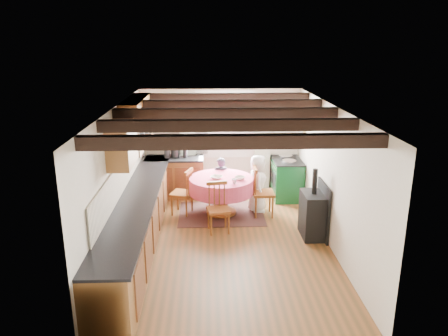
{
  "coord_description": "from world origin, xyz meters",
  "views": [
    {
      "loc": [
        -0.3,
        -6.86,
        3.45
      ],
      "look_at": [
        0.0,
        0.8,
        1.15
      ],
      "focal_mm": 34.47,
      "sensor_mm": 36.0,
      "label": 1
    }
  ],
  "objects_px": {
    "chair_near": "(218,208)",
    "child_far": "(221,181)",
    "chair_left": "(182,192)",
    "child_right": "(258,183)",
    "cup": "(234,181)",
    "dining_table": "(221,196)",
    "cast_iron_stove": "(313,203)",
    "aga_range": "(287,178)",
    "chair_right": "(263,191)"
  },
  "relations": [
    {
      "from": "dining_table",
      "to": "cup",
      "type": "bearing_deg",
      "value": -57.22
    },
    {
      "from": "chair_right",
      "to": "dining_table",
      "type": "bearing_deg",
      "value": 83.41
    },
    {
      "from": "dining_table",
      "to": "cast_iron_stove",
      "type": "xyz_separation_m",
      "value": [
        1.61,
        -1.09,
        0.25
      ]
    },
    {
      "from": "chair_near",
      "to": "cup",
      "type": "xyz_separation_m",
      "value": [
        0.32,
        0.47,
        0.36
      ]
    },
    {
      "from": "chair_right",
      "to": "chair_near",
      "type": "bearing_deg",
      "value": 128.44
    },
    {
      "from": "chair_right",
      "to": "cup",
      "type": "height_order",
      "value": "chair_right"
    },
    {
      "from": "dining_table",
      "to": "chair_near",
      "type": "xyz_separation_m",
      "value": [
        -0.08,
        -0.84,
        0.08
      ]
    },
    {
      "from": "aga_range",
      "to": "cast_iron_stove",
      "type": "distance_m",
      "value": 2.05
    },
    {
      "from": "aga_range",
      "to": "chair_right",
      "type": "bearing_deg",
      "value": -122.52
    },
    {
      "from": "child_right",
      "to": "child_far",
      "type": "bearing_deg",
      "value": 59.47
    },
    {
      "from": "chair_left",
      "to": "cast_iron_stove",
      "type": "relative_size",
      "value": 0.75
    },
    {
      "from": "dining_table",
      "to": "aga_range",
      "type": "bearing_deg",
      "value": 32.14
    },
    {
      "from": "dining_table",
      "to": "aga_range",
      "type": "height_order",
      "value": "aga_range"
    },
    {
      "from": "chair_left",
      "to": "child_right",
      "type": "relative_size",
      "value": 0.8
    },
    {
      "from": "chair_near",
      "to": "chair_left",
      "type": "height_order",
      "value": "chair_left"
    },
    {
      "from": "aga_range",
      "to": "child_far",
      "type": "distance_m",
      "value": 1.54
    },
    {
      "from": "chair_left",
      "to": "cup",
      "type": "xyz_separation_m",
      "value": [
        1.04,
        -0.43,
        0.35
      ]
    },
    {
      "from": "aga_range",
      "to": "dining_table",
      "type": "bearing_deg",
      "value": -147.86
    },
    {
      "from": "child_far",
      "to": "child_right",
      "type": "relative_size",
      "value": 0.87
    },
    {
      "from": "chair_right",
      "to": "cast_iron_stove",
      "type": "xyz_separation_m",
      "value": [
        0.77,
        -1.0,
        0.12
      ]
    },
    {
      "from": "cast_iron_stove",
      "to": "child_right",
      "type": "relative_size",
      "value": 1.06
    },
    {
      "from": "child_right",
      "to": "cup",
      "type": "height_order",
      "value": "child_right"
    },
    {
      "from": "child_right",
      "to": "chair_left",
      "type": "bearing_deg",
      "value": 94.15
    },
    {
      "from": "cup",
      "to": "chair_near",
      "type": "bearing_deg",
      "value": -123.79
    },
    {
      "from": "child_right",
      "to": "cup",
      "type": "distance_m",
      "value": 0.77
    },
    {
      "from": "chair_right",
      "to": "child_far",
      "type": "bearing_deg",
      "value": 49.75
    },
    {
      "from": "dining_table",
      "to": "cast_iron_stove",
      "type": "height_order",
      "value": "cast_iron_stove"
    },
    {
      "from": "chair_left",
      "to": "chair_right",
      "type": "distance_m",
      "value": 1.66
    },
    {
      "from": "chair_left",
      "to": "aga_range",
      "type": "bearing_deg",
      "value": 128.57
    },
    {
      "from": "cup",
      "to": "chair_left",
      "type": "bearing_deg",
      "value": 157.76
    },
    {
      "from": "aga_range",
      "to": "chair_near",
      "type": "bearing_deg",
      "value": -131.57
    },
    {
      "from": "dining_table",
      "to": "child_right",
      "type": "xyz_separation_m",
      "value": [
        0.75,
        0.15,
        0.21
      ]
    },
    {
      "from": "cast_iron_stove",
      "to": "child_right",
      "type": "bearing_deg",
      "value": 124.69
    },
    {
      "from": "aga_range",
      "to": "cast_iron_stove",
      "type": "relative_size",
      "value": 0.76
    },
    {
      "from": "chair_right",
      "to": "child_far",
      "type": "xyz_separation_m",
      "value": [
        -0.84,
        0.69,
        0.0
      ]
    },
    {
      "from": "chair_left",
      "to": "child_right",
      "type": "height_order",
      "value": "child_right"
    },
    {
      "from": "chair_near",
      "to": "chair_left",
      "type": "bearing_deg",
      "value": 119.94
    },
    {
      "from": "dining_table",
      "to": "child_right",
      "type": "distance_m",
      "value": 0.8
    },
    {
      "from": "cast_iron_stove",
      "to": "cup",
      "type": "xyz_separation_m",
      "value": [
        -1.38,
        0.72,
        0.19
      ]
    },
    {
      "from": "chair_left",
      "to": "child_far",
      "type": "relative_size",
      "value": 0.92
    },
    {
      "from": "cast_iron_stove",
      "to": "cup",
      "type": "height_order",
      "value": "cast_iron_stove"
    },
    {
      "from": "dining_table",
      "to": "child_right",
      "type": "bearing_deg",
      "value": 11.57
    },
    {
      "from": "chair_near",
      "to": "chair_right",
      "type": "bearing_deg",
      "value": 30.09
    },
    {
      "from": "chair_left",
      "to": "aga_range",
      "type": "relative_size",
      "value": 0.98
    },
    {
      "from": "dining_table",
      "to": "aga_range",
      "type": "relative_size",
      "value": 1.33
    },
    {
      "from": "aga_range",
      "to": "child_far",
      "type": "xyz_separation_m",
      "value": [
        -1.5,
        -0.34,
        0.07
      ]
    },
    {
      "from": "dining_table",
      "to": "aga_range",
      "type": "distance_m",
      "value": 1.78
    },
    {
      "from": "chair_right",
      "to": "aga_range",
      "type": "relative_size",
      "value": 1.06
    },
    {
      "from": "chair_near",
      "to": "child_far",
      "type": "xyz_separation_m",
      "value": [
        0.08,
        1.45,
        0.05
      ]
    },
    {
      "from": "chair_right",
      "to": "child_right",
      "type": "height_order",
      "value": "child_right"
    }
  ]
}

